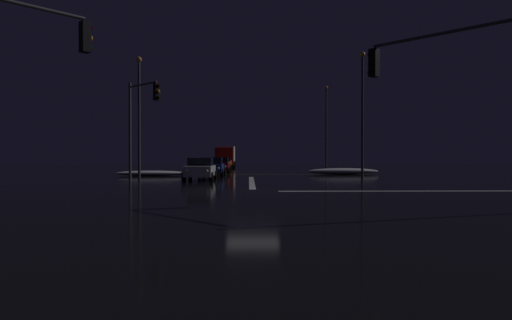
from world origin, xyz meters
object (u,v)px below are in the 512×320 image
sedan_blue (212,167)px  traffic_signal_se (451,78)px  sedan_red (220,165)px  streetlamp_right_far (326,122)px  sedan_white (200,169)px  streetlamp_left_near (139,108)px  sedan_silver (221,164)px  sedan_orange (224,163)px  streetlamp_right_near (362,106)px  box_truck (226,156)px  traffic_signal_nw (141,113)px  traffic_signal_sw (27,65)px

sedan_blue → traffic_signal_se: traffic_signal_se is taller
sedan_blue → sedan_red: same height
streetlamp_right_far → traffic_signal_se: bearing=-93.6°
sedan_white → streetlamp_left_near: (-5.21, 3.93, 4.62)m
sedan_silver → sedan_blue: bearing=-89.9°
sedan_silver → sedan_orange: 6.49m
sedan_blue → streetlamp_right_near: bearing=-12.1°
sedan_blue → box_truck: bearing=90.4°
sedan_red → streetlamp_right_near: streetlamp_right_near is taller
sedan_orange → streetlamp_right_far: size_ratio=0.44×
sedan_silver → streetlamp_left_near: size_ratio=0.46×
sedan_silver → sedan_orange: same height
sedan_silver → streetlamp_right_far: streetlamp_right_far is taller
traffic_signal_nw → streetlamp_right_near: (15.89, 6.14, 1.20)m
sedan_white → streetlamp_right_far: (12.31, 19.93, 4.79)m
traffic_signal_nw → streetlamp_left_near: (-1.64, 6.14, 0.97)m
sedan_orange → streetlamp_right_near: 23.94m
sedan_red → traffic_signal_nw: bearing=-105.9°
sedan_red → traffic_signal_nw: (-4.10, -14.43, 3.65)m
sedan_white → traffic_signal_nw: 5.56m
sedan_blue → traffic_signal_nw: 10.20m
sedan_blue → sedan_white: bearing=-92.5°
sedan_white → sedan_orange: 24.03m
traffic_signal_se → streetlamp_left_near: 25.04m
sedan_silver → box_truck: (-0.18, 13.62, 0.91)m
streetlamp_left_near → streetlamp_right_far: (17.53, 16.00, 0.18)m
sedan_white → box_truck: size_ratio=0.52×
sedan_white → traffic_signal_se: 19.11m
sedan_red → traffic_signal_nw: 15.44m
sedan_blue → streetlamp_right_near: (12.03, -2.58, 4.85)m
sedan_silver → streetlamp_right_near: 18.81m
sedan_blue → streetlamp_right_far: (12.03, 13.42, 4.79)m
traffic_signal_nw → traffic_signal_se: traffic_signal_nw is taller
box_truck → traffic_signal_se: traffic_signal_se is taller
sedan_silver → traffic_signal_sw: bearing=-96.5°
sedan_white → sedan_red: same height
streetlamp_left_near → streetlamp_right_far: 23.73m
sedan_blue → streetlamp_left_near: (-5.50, -2.58, 4.62)m
sedan_red → traffic_signal_sw: size_ratio=0.65×
sedan_silver → traffic_signal_se: traffic_signal_se is taller
streetlamp_left_near → sedan_orange: bearing=74.8°
traffic_signal_nw → streetlamp_right_far: streetlamp_right_far is taller
sedan_white → sedan_blue: size_ratio=1.00×
sedan_white → traffic_signal_se: bearing=-57.6°
traffic_signal_nw → traffic_signal_se: 19.31m
traffic_signal_nw → sedan_red: bearing=74.1°
box_truck → sedan_blue: bearing=-89.6°
traffic_signal_nw → streetlamp_right_far: 27.27m
traffic_signal_sw → streetlamp_left_near: size_ratio=0.71×
box_truck → streetlamp_left_near: streetlamp_left_near is taller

